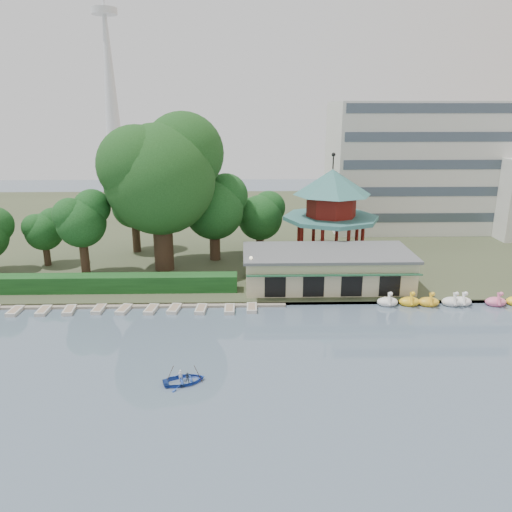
{
  "coord_description": "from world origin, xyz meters",
  "views": [
    {
      "loc": [
        0.77,
        -30.66,
        19.6
      ],
      "look_at": [
        2.0,
        18.0,
        5.0
      ],
      "focal_mm": 35.0,
      "sensor_mm": 36.0,
      "label": 1
    }
  ],
  "objects_px": {
    "boathouse": "(327,268)",
    "big_tree": "(161,171)",
    "dock": "(120,305)",
    "rowboat_with_passengers": "(184,377)",
    "pavilion": "(331,205)"
  },
  "relations": [
    {
      "from": "dock",
      "to": "pavilion",
      "type": "relative_size",
      "value": 2.52
    },
    {
      "from": "dock",
      "to": "big_tree",
      "type": "height_order",
      "value": "big_tree"
    },
    {
      "from": "pavilion",
      "to": "big_tree",
      "type": "bearing_deg",
      "value": -169.69
    },
    {
      "from": "boathouse",
      "to": "big_tree",
      "type": "distance_m",
      "value": 22.21
    },
    {
      "from": "big_tree",
      "to": "rowboat_with_passengers",
      "type": "height_order",
      "value": "big_tree"
    },
    {
      "from": "big_tree",
      "to": "rowboat_with_passengers",
      "type": "distance_m",
      "value": 29.15
    },
    {
      "from": "pavilion",
      "to": "rowboat_with_passengers",
      "type": "distance_m",
      "value": 34.49
    },
    {
      "from": "boathouse",
      "to": "big_tree",
      "type": "bearing_deg",
      "value": 161.67
    },
    {
      "from": "boathouse",
      "to": "big_tree",
      "type": "height_order",
      "value": "big_tree"
    },
    {
      "from": "boathouse",
      "to": "pavilion",
      "type": "relative_size",
      "value": 1.38
    },
    {
      "from": "dock",
      "to": "boathouse",
      "type": "bearing_deg",
      "value": 12.24
    },
    {
      "from": "dock",
      "to": "rowboat_with_passengers",
      "type": "relative_size",
      "value": 6.73
    },
    {
      "from": "dock",
      "to": "rowboat_with_passengers",
      "type": "bearing_deg",
      "value": -61.22
    },
    {
      "from": "boathouse",
      "to": "big_tree",
      "type": "relative_size",
      "value": 0.99
    },
    {
      "from": "dock",
      "to": "boathouse",
      "type": "height_order",
      "value": "boathouse"
    }
  ]
}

